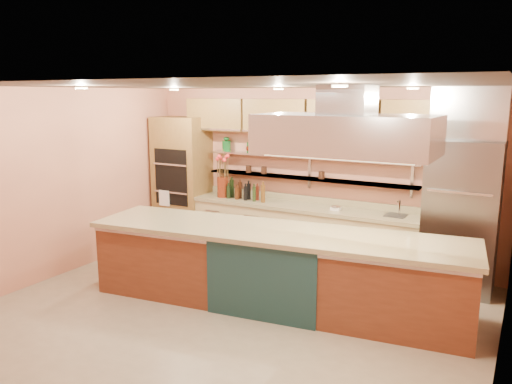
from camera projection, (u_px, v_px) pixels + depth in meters
The scene contains 21 objects.
floor at pixel (234, 311), 6.34m from camera, with size 6.00×5.00×0.02m, color gray.
ceiling at pixel (232, 85), 5.79m from camera, with size 6.00×5.00×0.02m, color black.
wall_back at pixel (313, 175), 8.21m from camera, with size 6.00×0.04×2.80m, color tan.
wall_front at pixel (67, 262), 3.92m from camera, with size 6.00×0.04×2.80m, color tan.
wall_left at pixel (64, 182), 7.50m from camera, with size 0.04×5.00×2.80m, color tan.
wall_right at pixel (508, 237), 4.63m from camera, with size 0.04×5.00×2.80m, color tan.
oven_stack at pixel (182, 180), 9.15m from camera, with size 0.95×0.64×2.30m, color brown.
refrigerator at pixel (461, 216), 6.84m from camera, with size 0.95×0.72×2.10m, color slate.
back_counter at pixel (302, 233), 8.15m from camera, with size 3.84×0.64×0.93m, color tan.
wall_shelf_lower at pixel (307, 178), 8.13m from camera, with size 3.60×0.26×0.03m, color #B1B4B8.
wall_shelf_upper at pixel (308, 157), 8.06m from camera, with size 3.60×0.26×0.03m, color #B1B4B8.
upper_cabinets at pixel (310, 117), 7.87m from camera, with size 4.60×0.36×0.55m, color brown.
range_hood at pixel (346, 134), 5.66m from camera, with size 2.00×1.00×0.45m, color #B1B4B8.
ceiling_downlights at pixel (241, 88), 5.97m from camera, with size 4.00×2.80×0.02m, color #FFE5A5.
island at pixel (275, 268), 6.43m from camera, with size 4.80×1.04×1.00m, color brown.
flower_vase at pixel (223, 187), 8.70m from camera, with size 0.20×0.20×0.35m, color #5C1E0D.
oil_bottle_cluster at pixel (247, 192), 8.48m from camera, with size 0.80×0.23×0.26m, color black.
kitchen_scale at pixel (336, 208), 7.73m from camera, with size 0.15×0.11×0.08m, color silver.
bar_faucet at pixel (399, 208), 7.35m from camera, with size 0.03×0.03×0.24m, color silver.
copper_kettle at pixel (261, 149), 8.45m from camera, with size 0.18×0.18×0.15m, color #B9452A.
green_canister at pixel (281, 149), 8.27m from camera, with size 0.16×0.16×0.20m, color #0E4519.
Camera 1 is at (3.12, -5.04, 2.70)m, focal length 35.00 mm.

